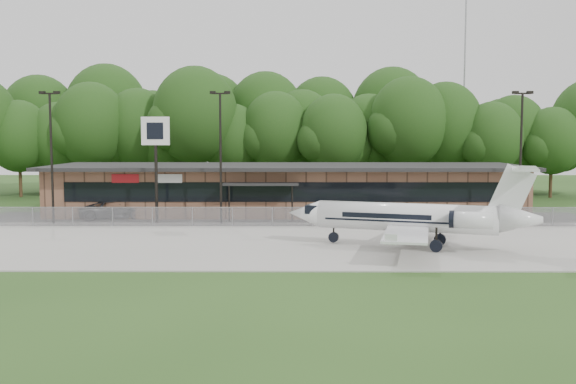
{
  "coord_description": "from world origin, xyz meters",
  "views": [
    {
      "loc": [
        0.37,
        -32.66,
        6.81
      ],
      "look_at": [
        0.19,
        12.0,
        2.91
      ],
      "focal_mm": 40.0,
      "sensor_mm": 36.0,
      "label": 1
    }
  ],
  "objects_px": {
    "business_jet": "(415,219)",
    "suv": "(114,210)",
    "pole_sign": "(156,142)",
    "terminal": "(286,189)"
  },
  "relations": [
    {
      "from": "terminal",
      "to": "pole_sign",
      "type": "relative_size",
      "value": 4.94
    },
    {
      "from": "business_jet",
      "to": "suv",
      "type": "xyz_separation_m",
      "value": [
        -22.09,
        13.92,
        -1.07
      ]
    },
    {
      "from": "business_jet",
      "to": "pole_sign",
      "type": "xyz_separation_m",
      "value": [
        -17.94,
        11.03,
        4.5
      ]
    },
    {
      "from": "business_jet",
      "to": "suv",
      "type": "bearing_deg",
      "value": 166.12
    },
    {
      "from": "suv",
      "to": "pole_sign",
      "type": "bearing_deg",
      "value": -143.85
    },
    {
      "from": "pole_sign",
      "to": "suv",
      "type": "bearing_deg",
      "value": 148.54
    },
    {
      "from": "pole_sign",
      "to": "terminal",
      "type": "bearing_deg",
      "value": 38.86
    },
    {
      "from": "suv",
      "to": "pole_sign",
      "type": "relative_size",
      "value": 0.68
    },
    {
      "from": "suv",
      "to": "terminal",
      "type": "bearing_deg",
      "value": -92.27
    },
    {
      "from": "terminal",
      "to": "pole_sign",
      "type": "bearing_deg",
      "value": -144.55
    }
  ]
}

